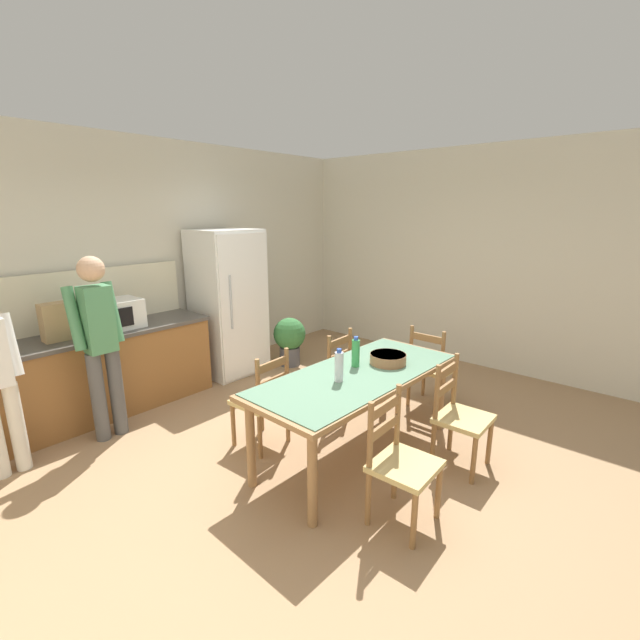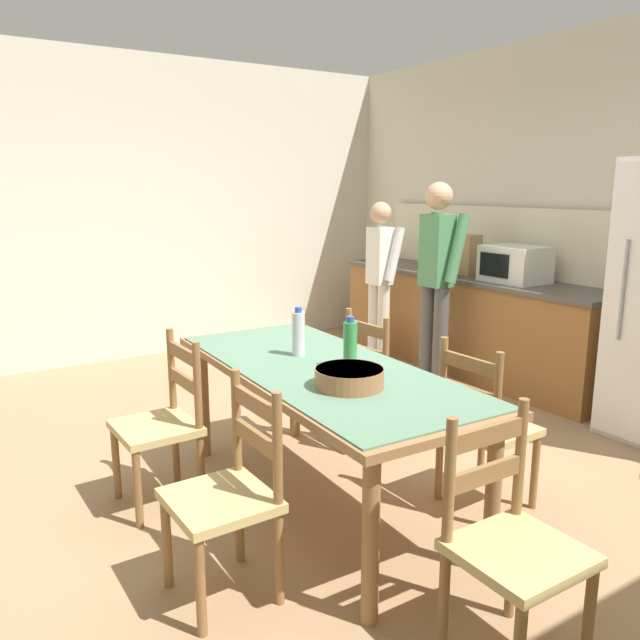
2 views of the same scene
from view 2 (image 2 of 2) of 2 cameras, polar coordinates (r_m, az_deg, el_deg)
The scene contains 18 objects.
ground_plane at distance 3.86m, azimuth 1.29°, elevation -13.61°, with size 8.32×8.32×0.00m, color #9E7A56.
wall_back at distance 5.43m, azimuth 25.73°, elevation 8.59°, with size 6.52×0.12×2.90m, color beige.
wall_left at distance 6.45m, azimuth -15.16°, elevation 9.75°, with size 0.12×5.20×2.90m, color beige.
kitchen_counter at distance 5.91m, azimuth 13.31°, elevation -0.16°, with size 2.94×0.66×0.89m.
counter_splashback at distance 6.03m, azimuth 15.75°, elevation 7.08°, with size 2.90×0.03×0.60m, color beige.
microwave at distance 5.46m, azimuth 17.38°, elevation 4.90°, with size 0.50×0.39×0.30m.
paper_bag at distance 5.82m, azimuth 13.18°, elevation 5.86°, with size 0.24×0.16×0.36m, color tan.
dining_table at distance 3.25m, azimuth 0.19°, elevation -5.64°, with size 2.03×0.91×0.77m.
bottle_near_centre at distance 3.40m, azimuth -1.98°, elevation -1.21°, with size 0.07×0.07×0.27m.
bottle_off_centre at distance 3.16m, azimuth 2.78°, elevation -2.25°, with size 0.07×0.07×0.27m.
serving_bowl at distance 2.89m, azimuth 2.70°, elevation -5.16°, with size 0.32×0.32×0.09m.
chair_side_far_left at distance 4.06m, azimuth 5.65°, elevation -5.64°, with size 0.44×0.42×0.91m.
chair_head_end at distance 2.43m, azimuth 17.03°, elevation -19.06°, with size 0.40×0.42×0.91m.
chair_side_far_right at distance 3.42m, azimuth 14.76°, elevation -9.47°, with size 0.44×0.42×0.91m.
chair_side_near_left at distance 3.45m, azimuth -14.21°, elevation -9.20°, with size 0.43×0.41×0.91m.
chair_side_near_right at distance 2.67m, azimuth -8.38°, elevation -15.56°, with size 0.43×0.41×0.91m.
person_at_sink at distance 5.98m, azimuth 5.52°, elevation 4.27°, with size 0.38×0.27×1.53m.
person_at_counter at distance 5.35m, azimuth 10.63°, elevation 4.27°, with size 0.43×0.30×1.71m.
Camera 2 is at (2.89, -1.93, 1.68)m, focal length 35.00 mm.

